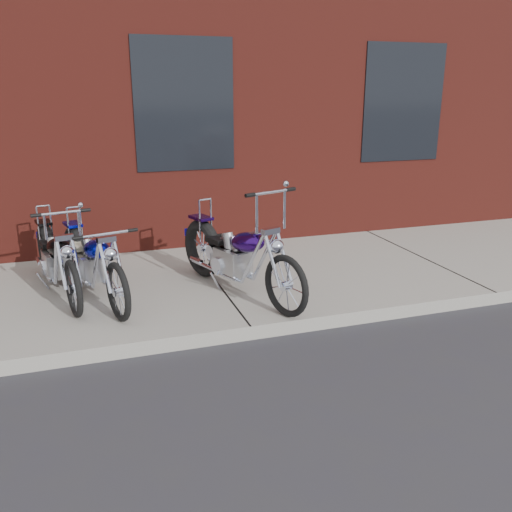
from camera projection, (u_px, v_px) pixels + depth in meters
name	position (u px, v px, depth m)	size (l,w,h in m)	color
ground	(251.00, 340.00, 5.43)	(120.00, 120.00, 0.00)	#2F2E31
sidewalk	(214.00, 284.00, 6.77)	(22.00, 3.00, 0.15)	gray
building_brick	(136.00, 11.00, 11.51)	(22.00, 10.00, 8.00)	maroon
chopper_purple	(237.00, 258.00, 6.18)	(0.90, 2.19, 1.28)	black
chopper_blue	(93.00, 264.00, 6.07)	(0.73, 2.09, 0.93)	black
chopper_third	(58.00, 261.00, 6.18)	(0.64, 2.08, 1.07)	black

